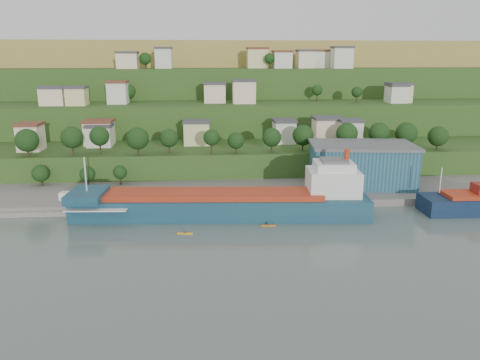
{
  "coord_description": "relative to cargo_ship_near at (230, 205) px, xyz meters",
  "views": [
    {
      "loc": [
        -10.56,
        -105.02,
        40.26
      ],
      "look_at": [
        -1.62,
        15.0,
        8.42
      ],
      "focal_mm": 35.0,
      "sensor_mm": 36.0,
      "label": 1
    }
  ],
  "objects": [
    {
      "name": "warehouse",
      "position": [
        41.21,
        20.76,
        5.32
      ],
      "size": [
        32.94,
        22.36,
        12.8
      ],
      "rotation": [
        0.0,
        0.0,
        -0.11
      ],
      "color": "navy",
      "rests_on": "quay"
    },
    {
      "name": "dinghy",
      "position": [
        -42.94,
        9.03,
        -1.56
      ],
      "size": [
        3.8,
        2.52,
        0.71
      ],
      "primitive_type": "cube",
      "rotation": [
        0.0,
        0.0,
        0.37
      ],
      "color": "silver",
      "rests_on": "pebble_beach"
    },
    {
      "name": "quay",
      "position": [
        24.46,
        17.76,
        -3.12
      ],
      "size": [
        220.0,
        26.0,
        4.0
      ],
      "primitive_type": "cube",
      "color": "slate",
      "rests_on": "ground"
    },
    {
      "name": "cargo_ship_near",
      "position": [
        0.0,
        0.0,
        0.0
      ],
      "size": [
        76.59,
        16.9,
        19.52
      ],
      "rotation": [
        0.0,
        0.0,
        -0.07
      ],
      "color": "#15354F",
      "rests_on": "ground"
    },
    {
      "name": "caravan",
      "position": [
        -43.36,
        11.4,
        -0.47
      ],
      "size": [
        6.44,
        3.25,
        2.89
      ],
      "primitive_type": "cube",
      "rotation": [
        0.0,
        0.0,
        -0.11
      ],
      "color": "white",
      "rests_on": "pebble_beach"
    },
    {
      "name": "pebble_beach",
      "position": [
        -50.54,
        11.76,
        -3.12
      ],
      "size": [
        40.0,
        18.0,
        2.4
      ],
      "primitive_type": "cube",
      "color": "slate",
      "rests_on": "ground"
    },
    {
      "name": "kayak_orange",
      "position": [
        8.9,
        -8.09,
        -2.86
      ],
      "size": [
        3.56,
        0.78,
        0.88
      ],
      "rotation": [
        0.0,
        0.0,
        -0.05
      ],
      "color": "orange",
      "rests_on": "ground"
    },
    {
      "name": "hillside",
      "position": [
        4.47,
        158.44,
        -3.04
      ],
      "size": [
        360.0,
        211.24,
        96.0
      ],
      "color": "#284719",
      "rests_on": "ground"
    },
    {
      "name": "ground",
      "position": [
        4.46,
        -10.24,
        -3.12
      ],
      "size": [
        500.0,
        500.0,
        0.0
      ],
      "primitive_type": "plane",
      "color": "#4D5E56",
      "rests_on": "ground"
    },
    {
      "name": "kayak_yellow",
      "position": [
        -11.39,
        -11.92,
        -2.85
      ],
      "size": [
        3.67,
        1.04,
        0.91
      ],
      "rotation": [
        0.0,
        0.0,
        -0.11
      ],
      "color": "gold",
      "rests_on": "ground"
    }
  ]
}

